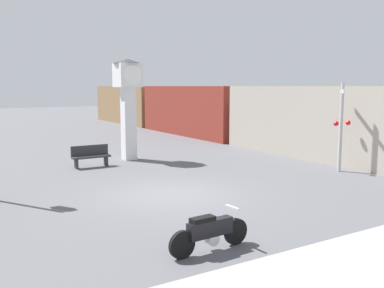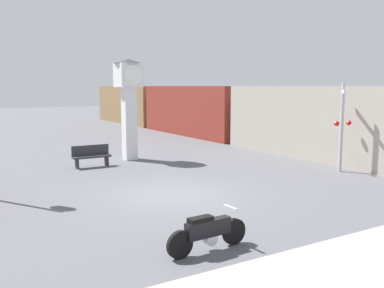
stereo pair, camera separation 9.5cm
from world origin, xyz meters
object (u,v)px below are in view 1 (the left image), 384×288
object	(u,v)px
freight_train	(195,110)
bench	(91,156)
clock_tower	(128,93)
motorcycle	(210,232)
railroad_crossing_signal	(341,123)

from	to	relation	value
freight_train	bench	size ratio (longest dim) A/B	21.06
clock_tower	bench	xyz separation A→B (m)	(-2.13, -0.93, -2.59)
motorcycle	bench	size ratio (longest dim) A/B	1.22
railroad_crossing_signal	bench	size ratio (longest dim) A/B	2.21
freight_train	bench	distance (m)	13.35
clock_tower	railroad_crossing_signal	bearing A→B (deg)	-48.84
clock_tower	bench	size ratio (longest dim) A/B	2.89
motorcycle	clock_tower	world-z (taller)	clock_tower
motorcycle	clock_tower	distance (m)	11.99
motorcycle	freight_train	world-z (taller)	freight_train
motorcycle	freight_train	bearing A→B (deg)	55.97
clock_tower	freight_train	world-z (taller)	clock_tower
railroad_crossing_signal	bench	bearing A→B (deg)	143.66
freight_train	bench	xyz separation A→B (m)	(-10.33, -8.36, -1.21)
motorcycle	bench	bearing A→B (deg)	82.11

